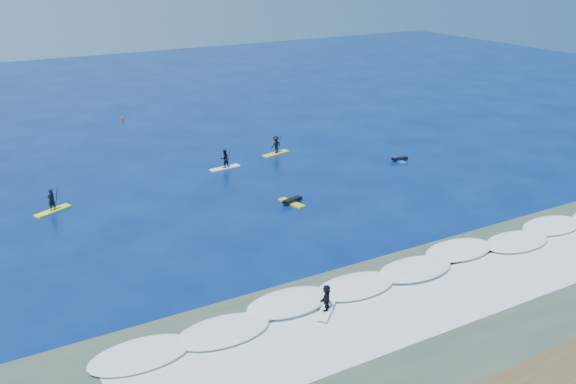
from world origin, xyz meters
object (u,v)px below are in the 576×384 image
sup_paddler_center (225,160)px  sup_paddler_left (52,204)px  prone_paddler_near (292,201)px  marker_buoy (122,119)px  sup_paddler_right (276,146)px  wave_surfer (326,299)px  prone_paddler_far (399,159)px

sup_paddler_center → sup_paddler_left: bearing=-176.1°
sup_paddler_left → sup_paddler_center: size_ratio=1.00×
prone_paddler_near → marker_buoy: size_ratio=3.85×
sup_paddler_right → sup_paddler_center: bearing=-179.7°
wave_surfer → marker_buoy: (2.46, 43.12, -0.56)m
sup_paddler_right → marker_buoy: bearing=101.6°
sup_paddler_left → prone_paddler_near: bearing=-50.7°
wave_surfer → marker_buoy: wave_surfer is taller
sup_paddler_left → marker_buoy: (11.56, 22.21, -0.33)m
prone_paddler_far → sup_paddler_center: bearing=78.6°
sup_paddler_center → prone_paddler_near: sup_paddler_center is taller
prone_paddler_near → wave_surfer: bearing=143.8°
sup_paddler_left → sup_paddler_right: 20.47m
sup_paddler_right → prone_paddler_far: size_ratio=1.36×
prone_paddler_far → marker_buoy: size_ratio=3.38×
sup_paddler_right → prone_paddler_near: sup_paddler_right is taller
prone_paddler_far → wave_surfer: (-19.23, -17.67, 0.68)m
sup_paddler_center → sup_paddler_right: 5.85m
sup_paddler_left → prone_paddler_far: size_ratio=1.32×
prone_paddler_near → wave_surfer: wave_surfer is taller
sup_paddler_left → marker_buoy: size_ratio=4.46×
sup_paddler_center → wave_surfer: 24.02m
sup_paddler_center → marker_buoy: sup_paddler_center is taller
sup_paddler_right → prone_paddler_far: sup_paddler_right is taller
wave_surfer → marker_buoy: 43.19m
sup_paddler_center → prone_paddler_far: (13.93, -5.76, -0.56)m
sup_paddler_center → prone_paddler_far: 15.08m
prone_paddler_far → marker_buoy: marker_buoy is taller
prone_paddler_near → marker_buoy: (-3.66, 29.32, 0.10)m
sup_paddler_center → marker_buoy: 19.90m
sup_paddler_left → wave_surfer: (9.11, -20.91, 0.23)m
sup_paddler_right → prone_paddler_far: bearing=-54.3°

